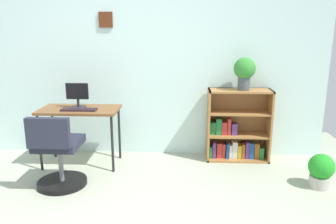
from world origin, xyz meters
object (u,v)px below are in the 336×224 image
Objects in this scene: monitor at (78,96)px; desk at (80,114)px; office_chair at (58,156)px; bookshelf_low at (236,129)px; potted_plant_floor at (321,170)px; keyboard at (79,110)px; potted_plant_on_shelf at (245,71)px.

desk is at bearing -57.24° from monitor.
office_chair reaches higher than desk.
bookshelf_low is (1.97, 0.92, 0.04)m from office_chair.
bookshelf_low is 2.47× the size of potted_plant_floor.
keyboard is 0.66m from office_chair.
office_chair is at bearing -155.01° from bookshelf_low.
potted_plant_floor is at bearing -45.13° from potted_plant_on_shelf.
office_chair reaches higher than potted_plant_floor.
office_chair is at bearing -156.80° from potted_plant_on_shelf.
monitor is 0.76× the size of potted_plant_on_shelf.
monitor is 0.84m from office_chair.
potted_plant_on_shelf reaches higher than monitor.
monitor is 2.02m from bookshelf_low.
office_chair is (-0.05, -0.63, -0.29)m from desk.
keyboard is 2.75m from potted_plant_floor.
potted_plant_on_shelf is at bearing 6.86° from desk.
desk is 1.96m from bookshelf_low.
potted_plant_on_shelf is 1.40m from potted_plant_floor.
monitor is 0.33× the size of bookshelf_low.
potted_plant_on_shelf is (2.02, 0.87, 0.79)m from office_chair.
potted_plant_on_shelf is at bearing -43.46° from bookshelf_low.
bookshelf_low reaches higher than keyboard.
desk is 1.03× the size of bookshelf_low.
potted_plant_floor is at bearing -10.98° from monitor.
desk is 2.37× the size of potted_plant_on_shelf.
potted_plant_on_shelf is at bearing 134.87° from potted_plant_floor.
monitor reaches higher than office_chair.
monitor reaches higher than bookshelf_low.
keyboard is 2.02m from potted_plant_on_shelf.
potted_plant_floor is (0.78, -0.78, -0.20)m from bookshelf_low.
potted_plant_on_shelf reaches higher than potted_plant_floor.
keyboard is 1.04× the size of potted_plant_on_shelf.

